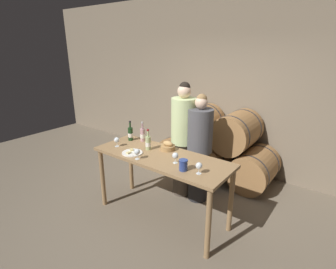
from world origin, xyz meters
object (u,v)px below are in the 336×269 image
(wine_glass_far_left, at_px, (117,140))
(blue_crock, at_px, (183,165))
(person_right, at_px, (199,149))
(wine_bottle_red, at_px, (130,134))
(wine_bottle_rose, at_px, (143,135))
(tasting_table, at_px, (162,164))
(wine_bottle_white, at_px, (148,143))
(person_left, at_px, (183,140))
(cheese_plate, at_px, (132,153))
(bread_basket, at_px, (168,146))
(wine_glass_left, at_px, (137,152))
(wine_glass_center, at_px, (175,156))
(wine_glass_right, at_px, (199,166))

(wine_glass_far_left, bearing_deg, blue_crock, -2.91)
(person_right, xyz_separation_m, wine_bottle_red, (-0.89, -0.52, 0.20))
(wine_bottle_red, distance_m, wine_bottle_rose, 0.19)
(tasting_table, distance_m, wine_bottle_white, 0.35)
(person_left, bearing_deg, blue_crock, -56.22)
(cheese_plate, bearing_deg, person_left, 75.28)
(person_right, bearing_deg, cheese_plate, -120.73)
(tasting_table, bearing_deg, wine_glass_far_left, -170.00)
(tasting_table, relative_size, person_right, 1.13)
(tasting_table, height_order, wine_bottle_rose, wine_bottle_rose)
(blue_crock, height_order, cheese_plate, blue_crock)
(person_left, xyz_separation_m, bread_basket, (0.07, -0.48, 0.07))
(wine_bottle_red, distance_m, wine_glass_left, 0.72)
(person_left, bearing_deg, tasting_table, -79.69)
(bread_basket, distance_m, wine_glass_left, 0.50)
(wine_bottle_red, xyz_separation_m, wine_glass_left, (0.56, -0.45, -0.01))
(cheese_plate, bearing_deg, bread_basket, 52.07)
(tasting_table, height_order, wine_bottle_white, wine_bottle_white)
(wine_bottle_white, xyz_separation_m, cheese_plate, (-0.08, -0.23, -0.09))
(tasting_table, height_order, wine_glass_far_left, wine_glass_far_left)
(tasting_table, relative_size, wine_bottle_white, 6.41)
(tasting_table, distance_m, bread_basket, 0.28)
(wine_bottle_rose, bearing_deg, tasting_table, -24.84)
(bread_basket, bearing_deg, wine_bottle_red, -177.12)
(person_left, xyz_separation_m, person_right, (0.29, -0.00, -0.08))
(tasting_table, xyz_separation_m, wine_bottle_white, (-0.27, 0.05, 0.22))
(wine_bottle_rose, distance_m, blue_crock, 1.11)
(tasting_table, distance_m, wine_glass_far_left, 0.75)
(person_right, distance_m, wine_bottle_red, 1.05)
(person_left, distance_m, wine_glass_left, 0.98)
(cheese_plate, distance_m, wine_glass_far_left, 0.36)
(wine_glass_center, bearing_deg, cheese_plate, -171.24)
(cheese_plate, bearing_deg, wine_glass_center, 8.76)
(wine_bottle_rose, xyz_separation_m, wine_glass_right, (1.21, -0.41, -0.01))
(tasting_table, distance_m, blue_crock, 0.53)
(blue_crock, distance_m, cheese_plate, 0.82)
(person_right, relative_size, wine_glass_far_left, 12.19)
(wine_glass_right, bearing_deg, wine_glass_far_left, 178.93)
(wine_bottle_red, bearing_deg, wine_glass_far_left, -84.55)
(wine_bottle_white, distance_m, wine_glass_center, 0.56)
(tasting_table, xyz_separation_m, wine_bottle_red, (-0.73, 0.18, 0.22))
(wine_bottle_white, distance_m, bread_basket, 0.27)
(wine_glass_right, bearing_deg, person_right, 119.82)
(wine_bottle_rose, height_order, wine_glass_left, wine_bottle_rose)
(wine_bottle_white, distance_m, wine_bottle_rose, 0.35)
(person_left, bearing_deg, wine_bottle_rose, -134.71)
(wine_glass_far_left, bearing_deg, wine_glass_left, -15.51)
(person_right, distance_m, wine_bottle_rose, 0.87)
(blue_crock, bearing_deg, person_right, 108.81)
(person_left, relative_size, wine_glass_left, 13.23)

